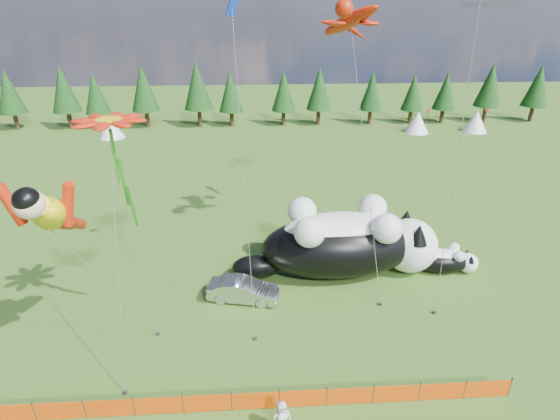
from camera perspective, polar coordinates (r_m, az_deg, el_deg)
The scene contains 12 objects.
ground at distance 22.41m, azimuth -3.27°, elevation -18.70°, with size 160.00×160.00×0.00m, color #153309.
safety_fence at distance 19.97m, azimuth -3.21°, elevation -23.63°, with size 22.06×0.06×1.10m.
tree_line at distance 62.23m, azimuth -3.80°, elevation 14.51°, with size 90.00×4.00×8.00m, color black, non-canonical shape.
festival_tents at distance 58.90m, azimuth 7.25°, elevation 11.16°, with size 50.00×3.20×2.80m, color white, non-canonical shape.
cat_large at distance 27.44m, azimuth 8.93°, elevation -4.10°, with size 12.99×4.90×4.69m.
cat_small at distance 29.82m, azimuth 20.67°, elevation -6.10°, with size 4.87×2.08×1.76m.
car at distance 25.58m, azimuth -4.83°, elevation -10.38°, with size 1.42×4.08×1.35m, color silver.
spectator_e at distance 19.00m, azimuth 0.22°, elevation -25.52°, with size 0.80×0.52×1.64m, color silver.
superhero_kite at distance 19.94m, azimuth -27.85°, elevation -0.41°, with size 6.03×5.90×10.25m.
gecko_kite at distance 28.13m, azimuth 9.09°, elevation 23.22°, with size 6.14×11.47×16.83m.
flower_kite at distance 19.77m, azimuth -21.39°, elevation 10.30°, with size 3.62×5.86×11.72m.
diamond_kite_a at distance 22.11m, azimuth -6.14°, elevation 22.82°, with size 1.16×5.44×16.41m.
Camera 1 is at (0.21, -16.15, 15.53)m, focal length 28.00 mm.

